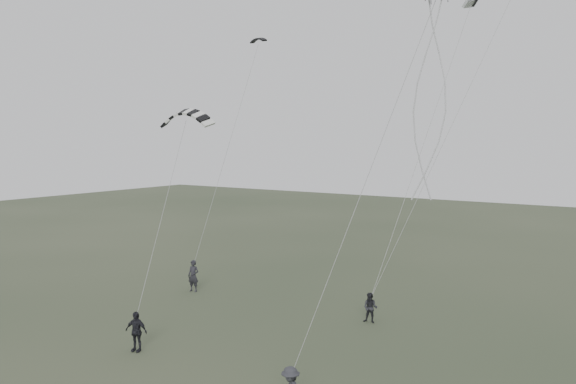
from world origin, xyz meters
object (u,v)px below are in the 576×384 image
Objects in this scene: flyer_right at (370,308)px; kite_striped at (186,112)px; kite_dark_small at (258,39)px; flyer_left at (193,276)px; flyer_center at (136,331)px.

flyer_right is 15.07m from kite_striped.
kite_dark_small reaches higher than kite_striped.
kite_dark_small reaches higher than flyer_left.
kite_dark_small is 9.39m from kite_striped.
kite_striped is (-10.81, -2.05, 10.29)m from flyer_right.
flyer_left reaches higher than flyer_right.
flyer_right is 1.21× the size of kite_dark_small.
flyer_right is at bearing -8.26° from flyer_left.
flyer_right is 20.10m from kite_dark_small.
flyer_center is (-7.08, -9.39, 0.12)m from flyer_right.
kite_striped reaches higher than flyer_left.
kite_dark_small is at bearing 73.89° from flyer_left.
flyer_left is 10.09m from flyer_center.
flyer_center is at bearing -72.34° from flyer_left.
flyer_left is 16.63m from kite_dark_small.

